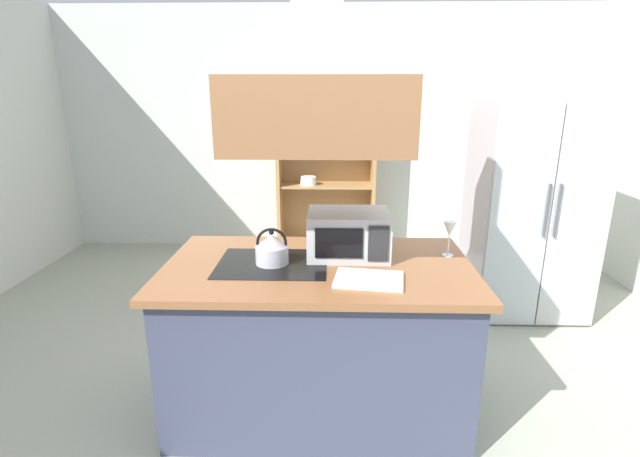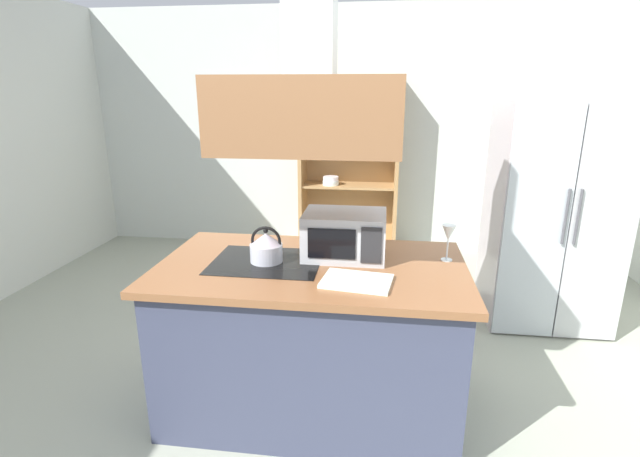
{
  "view_description": "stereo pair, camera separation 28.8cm",
  "coord_description": "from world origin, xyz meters",
  "px_view_note": "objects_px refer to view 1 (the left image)",
  "views": [
    {
      "loc": [
        0.13,
        -2.45,
        1.83
      ],
      "look_at": [
        0.05,
        0.31,
        1.0
      ],
      "focal_mm": 26.27,
      "sensor_mm": 36.0,
      "label": 1
    },
    {
      "loc": [
        0.42,
        -2.43,
        1.83
      ],
      "look_at": [
        0.05,
        0.31,
        1.0
      ],
      "focal_mm": 26.27,
      "sensor_mm": 36.0,
      "label": 2
    }
  ],
  "objects_px": {
    "dish_cabinet": "(326,177)",
    "wine_glass_on_counter": "(450,231)",
    "kettle": "(272,249)",
    "refrigerator": "(530,209)",
    "microwave": "(348,234)",
    "cutting_board": "(369,279)"
  },
  "relations": [
    {
      "from": "wine_glass_on_counter",
      "to": "microwave",
      "type": "bearing_deg",
      "value": -178.91
    },
    {
      "from": "dish_cabinet",
      "to": "wine_glass_on_counter",
      "type": "bearing_deg",
      "value": -74.34
    },
    {
      "from": "cutting_board",
      "to": "microwave",
      "type": "xyz_separation_m",
      "value": [
        -0.09,
        0.37,
        0.12
      ]
    },
    {
      "from": "refrigerator",
      "to": "dish_cabinet",
      "type": "bearing_deg",
      "value": 139.32
    },
    {
      "from": "refrigerator",
      "to": "wine_glass_on_counter",
      "type": "relative_size",
      "value": 8.52
    },
    {
      "from": "dish_cabinet",
      "to": "wine_glass_on_counter",
      "type": "height_order",
      "value": "dish_cabinet"
    },
    {
      "from": "refrigerator",
      "to": "cutting_board",
      "type": "distance_m",
      "value": 2.15
    },
    {
      "from": "wine_glass_on_counter",
      "to": "kettle",
      "type": "bearing_deg",
      "value": -171.02
    },
    {
      "from": "dish_cabinet",
      "to": "cutting_board",
      "type": "relative_size",
      "value": 5.75
    },
    {
      "from": "microwave",
      "to": "cutting_board",
      "type": "bearing_deg",
      "value": -75.95
    },
    {
      "from": "dish_cabinet",
      "to": "microwave",
      "type": "distance_m",
      "value": 2.69
    },
    {
      "from": "refrigerator",
      "to": "microwave",
      "type": "bearing_deg",
      "value": -141.35
    },
    {
      "from": "dish_cabinet",
      "to": "kettle",
      "type": "xyz_separation_m",
      "value": [
        -0.25,
        -2.83,
        0.12
      ]
    },
    {
      "from": "cutting_board",
      "to": "microwave",
      "type": "bearing_deg",
      "value": 104.05
    },
    {
      "from": "refrigerator",
      "to": "cutting_board",
      "type": "bearing_deg",
      "value": -131.93
    },
    {
      "from": "kettle",
      "to": "microwave",
      "type": "distance_m",
      "value": 0.45
    },
    {
      "from": "refrigerator",
      "to": "kettle",
      "type": "height_order",
      "value": "refrigerator"
    },
    {
      "from": "refrigerator",
      "to": "kettle",
      "type": "distance_m",
      "value": 2.38
    },
    {
      "from": "dish_cabinet",
      "to": "kettle",
      "type": "bearing_deg",
      "value": -95.01
    },
    {
      "from": "microwave",
      "to": "wine_glass_on_counter",
      "type": "relative_size",
      "value": 2.23
    },
    {
      "from": "refrigerator",
      "to": "kettle",
      "type": "bearing_deg",
      "value": -144.93
    },
    {
      "from": "kettle",
      "to": "cutting_board",
      "type": "distance_m",
      "value": 0.57
    }
  ]
}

